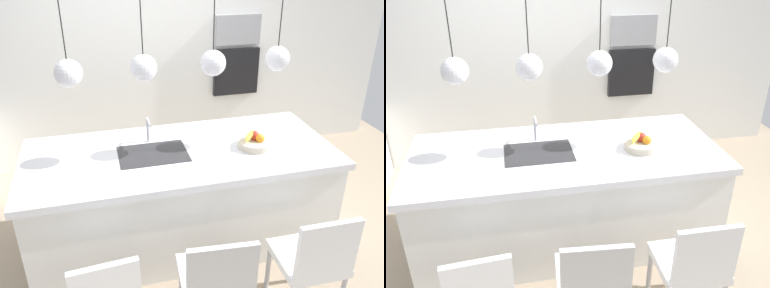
# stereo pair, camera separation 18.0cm
# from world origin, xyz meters

# --- Properties ---
(floor) EXTENTS (6.60, 6.60, 0.00)m
(floor) POSITION_xyz_m (0.00, 0.00, 0.00)
(floor) COLOR tan
(floor) RESTS_ON ground
(back_wall) EXTENTS (6.00, 0.10, 2.60)m
(back_wall) POSITION_xyz_m (0.00, 1.65, 1.30)
(back_wall) COLOR white
(back_wall) RESTS_ON ground
(kitchen_island) EXTENTS (2.56, 1.11, 0.88)m
(kitchen_island) POSITION_xyz_m (0.00, 0.00, 0.44)
(kitchen_island) COLOR white
(kitchen_island) RESTS_ON ground
(sink_basin) EXTENTS (0.56, 0.40, 0.02)m
(sink_basin) POSITION_xyz_m (-0.23, 0.00, 0.88)
(sink_basin) COLOR #2D2D30
(sink_basin) RESTS_ON kitchen_island
(faucet) EXTENTS (0.02, 0.17, 0.22)m
(faucet) POSITION_xyz_m (-0.23, 0.21, 1.03)
(faucet) COLOR silver
(faucet) RESTS_ON kitchen_island
(fruit_bowl) EXTENTS (0.29, 0.29, 0.15)m
(fruit_bowl) POSITION_xyz_m (0.62, -0.09, 0.93)
(fruit_bowl) COLOR beige
(fruit_bowl) RESTS_ON kitchen_island
(microwave) EXTENTS (0.54, 0.08, 0.34)m
(microwave) POSITION_xyz_m (1.06, 1.58, 1.53)
(microwave) COLOR #9E9EA3
(microwave) RESTS_ON back_wall
(oven) EXTENTS (0.56, 0.08, 0.56)m
(oven) POSITION_xyz_m (1.06, 1.58, 1.03)
(oven) COLOR black
(oven) RESTS_ON back_wall
(chair_middle) EXTENTS (0.50, 0.46, 0.85)m
(chair_middle) POSITION_xyz_m (-0.00, -1.03, 0.49)
(chair_middle) COLOR silver
(chair_middle) RESTS_ON ground
(chair_far) EXTENTS (0.45, 0.45, 0.89)m
(chair_far) POSITION_xyz_m (0.69, -1.04, 0.49)
(chair_far) COLOR white
(chair_far) RESTS_ON ground
(pendant_light_left) EXTENTS (0.20, 0.20, 0.80)m
(pendant_light_left) POSITION_xyz_m (-0.80, 0.00, 1.61)
(pendant_light_left) COLOR silver
(pendant_light_center_left) EXTENTS (0.20, 0.20, 0.80)m
(pendant_light_center_left) POSITION_xyz_m (-0.27, 0.00, 1.61)
(pendant_light_center_left) COLOR silver
(pendant_light_center_right) EXTENTS (0.20, 0.20, 0.80)m
(pendant_light_center_right) POSITION_xyz_m (0.27, 0.00, 1.61)
(pendant_light_center_right) COLOR silver
(pendant_light_right) EXTENTS (0.20, 0.20, 0.80)m
(pendant_light_right) POSITION_xyz_m (0.80, 0.00, 1.61)
(pendant_light_right) COLOR silver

